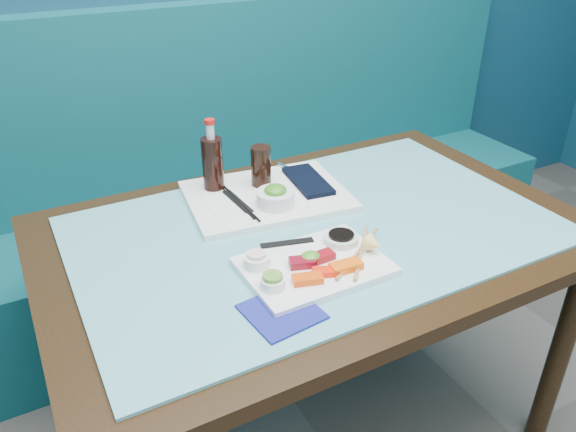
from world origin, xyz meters
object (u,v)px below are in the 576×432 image
booth_bench (209,215)px  cola_glass (261,166)px  dining_table (315,256)px  cola_bottle_body (213,167)px  serving_tray (267,196)px  blue_napkin (282,312)px  seaweed_bowl (276,198)px  sashimi_plate (314,266)px

booth_bench → cola_glass: 0.74m
dining_table → cola_glass: (-0.03, 0.26, 0.17)m
dining_table → cola_glass: bearing=97.3°
cola_bottle_body → cola_glass: bearing=-19.5°
booth_bench → serving_tray: bearing=-93.9°
serving_tray → dining_table: bearing=-70.7°
dining_table → blue_napkin: blue_napkin is taller
serving_tray → cola_glass: 0.09m
seaweed_bowl → cola_bottle_body: 0.21m
cola_glass → blue_napkin: size_ratio=0.84×
seaweed_bowl → blue_napkin: (-0.19, -0.40, -0.03)m
dining_table → blue_napkin: 0.37m
dining_table → blue_napkin: (-0.24, -0.27, 0.09)m
serving_tray → seaweed_bowl: bearing=-90.2°
dining_table → blue_napkin: size_ratio=9.82×
dining_table → cola_glass: 0.31m
sashimi_plate → blue_napkin: (-0.14, -0.10, -0.01)m
blue_napkin → seaweed_bowl: bearing=64.5°
booth_bench → blue_napkin: (-0.24, -1.11, 0.39)m
booth_bench → serving_tray: booth_bench is taller
seaweed_bowl → blue_napkin: 0.44m
booth_bench → cola_glass: (-0.03, -0.58, 0.46)m
cola_bottle_body → blue_napkin: (-0.08, -0.57, -0.08)m
cola_glass → booth_bench: bearing=86.7°
cola_bottle_body → blue_napkin: bearing=-97.9°
blue_napkin → cola_glass: bearing=68.3°
booth_bench → blue_napkin: bearing=-102.3°
cola_bottle_body → sashimi_plate: bearing=-82.8°
booth_bench → cola_bottle_body: bearing=-106.9°
cola_glass → blue_napkin: cola_glass is taller
booth_bench → dining_table: (0.00, -0.84, 0.29)m
blue_napkin → sashimi_plate: bearing=36.5°
cola_bottle_body → blue_napkin: 0.58m
seaweed_bowl → blue_napkin: size_ratio=0.73×
serving_tray → blue_napkin: size_ratio=3.11×
dining_table → seaweed_bowl: (-0.05, 0.13, 0.13)m
booth_bench → blue_napkin: 1.20m
dining_table → blue_napkin: bearing=-132.2°
cola_bottle_body → seaweed_bowl: bearing=-58.1°
booth_bench → sashimi_plate: size_ratio=9.23×
dining_table → sashimi_plate: (-0.10, -0.16, 0.10)m
seaweed_bowl → cola_bottle_body: (-0.11, 0.18, 0.05)m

